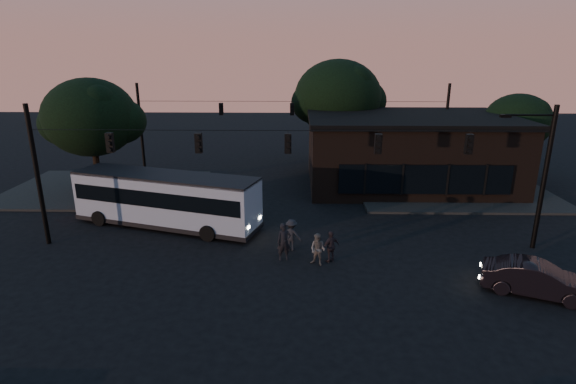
{
  "coord_description": "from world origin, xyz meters",
  "views": [
    {
      "loc": [
        0.47,
        -18.17,
        9.88
      ],
      "look_at": [
        0.0,
        4.0,
        3.0
      ],
      "focal_mm": 28.0,
      "sensor_mm": 36.0,
      "label": 1
    }
  ],
  "objects_px": {
    "car": "(537,279)",
    "pedestrian_d": "(292,235)",
    "pedestrian_b": "(318,250)",
    "bus": "(166,197)",
    "pedestrian_a": "(284,242)",
    "pedestrian_c": "(331,247)",
    "building": "(408,150)"
  },
  "relations": [
    {
      "from": "pedestrian_c",
      "to": "pedestrian_a",
      "type": "bearing_deg",
      "value": -39.29
    },
    {
      "from": "pedestrian_a",
      "to": "pedestrian_d",
      "type": "relative_size",
      "value": 1.13
    },
    {
      "from": "pedestrian_c",
      "to": "car",
      "type": "bearing_deg",
      "value": 127.2
    },
    {
      "from": "pedestrian_d",
      "to": "pedestrian_c",
      "type": "bearing_deg",
      "value": 165.15
    },
    {
      "from": "car",
      "to": "pedestrian_c",
      "type": "distance_m",
      "value": 9.02
    },
    {
      "from": "pedestrian_b",
      "to": "pedestrian_c",
      "type": "xyz_separation_m",
      "value": [
        0.66,
        0.32,
        0.02
      ]
    },
    {
      "from": "building",
      "to": "pedestrian_d",
      "type": "relative_size",
      "value": 9.13
    },
    {
      "from": "car",
      "to": "pedestrian_d",
      "type": "distance_m",
      "value": 11.34
    },
    {
      "from": "pedestrian_b",
      "to": "pedestrian_d",
      "type": "relative_size",
      "value": 0.95
    },
    {
      "from": "car",
      "to": "pedestrian_a",
      "type": "relative_size",
      "value": 2.3
    },
    {
      "from": "building",
      "to": "pedestrian_b",
      "type": "xyz_separation_m",
      "value": [
        -7.51,
        -14.26,
        -1.9
      ]
    },
    {
      "from": "bus",
      "to": "pedestrian_c",
      "type": "xyz_separation_m",
      "value": [
        9.37,
        -4.65,
        -0.96
      ]
    },
    {
      "from": "pedestrian_a",
      "to": "pedestrian_c",
      "type": "xyz_separation_m",
      "value": [
        2.31,
        -0.22,
        -0.14
      ]
    },
    {
      "from": "car",
      "to": "pedestrian_b",
      "type": "height_order",
      "value": "pedestrian_b"
    },
    {
      "from": "pedestrian_a",
      "to": "car",
      "type": "bearing_deg",
      "value": -28.72
    },
    {
      "from": "bus",
      "to": "pedestrian_c",
      "type": "relative_size",
      "value": 7.04
    },
    {
      "from": "car",
      "to": "bus",
      "type": "bearing_deg",
      "value": 90.44
    },
    {
      "from": "pedestrian_a",
      "to": "pedestrian_d",
      "type": "bearing_deg",
      "value": 60.49
    },
    {
      "from": "pedestrian_d",
      "to": "building",
      "type": "bearing_deg",
      "value": -104.17
    },
    {
      "from": "car",
      "to": "pedestrian_d",
      "type": "height_order",
      "value": "pedestrian_d"
    },
    {
      "from": "bus",
      "to": "pedestrian_b",
      "type": "relative_size",
      "value": 7.17
    },
    {
      "from": "car",
      "to": "pedestrian_d",
      "type": "bearing_deg",
      "value": 90.9
    },
    {
      "from": "pedestrian_b",
      "to": "pedestrian_d",
      "type": "height_order",
      "value": "pedestrian_d"
    },
    {
      "from": "bus",
      "to": "pedestrian_a",
      "type": "bearing_deg",
      "value": -14.63
    },
    {
      "from": "bus",
      "to": "car",
      "type": "distance_m",
      "value": 19.47
    },
    {
      "from": "pedestrian_c",
      "to": "pedestrian_d",
      "type": "xyz_separation_m",
      "value": [
        -1.95,
        1.4,
        0.02
      ]
    },
    {
      "from": "car",
      "to": "pedestrian_b",
      "type": "xyz_separation_m",
      "value": [
        -9.18,
        2.62,
        0.08
      ]
    },
    {
      "from": "car",
      "to": "pedestrian_a",
      "type": "xyz_separation_m",
      "value": [
        -10.84,
        3.16,
        0.23
      ]
    },
    {
      "from": "bus",
      "to": "pedestrian_c",
      "type": "height_order",
      "value": "bus"
    },
    {
      "from": "pedestrian_a",
      "to": "pedestrian_b",
      "type": "distance_m",
      "value": 1.75
    },
    {
      "from": "bus",
      "to": "pedestrian_a",
      "type": "distance_m",
      "value": 8.38
    },
    {
      "from": "pedestrian_b",
      "to": "building",
      "type": "bearing_deg",
      "value": 91.57
    }
  ]
}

